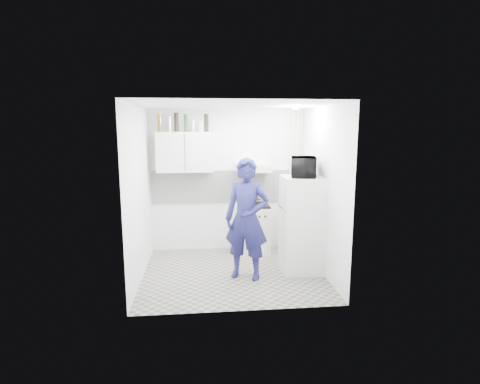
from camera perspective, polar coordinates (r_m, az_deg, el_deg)
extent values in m
plane|color=gray|center=(6.07, -1.07, -12.23)|extent=(2.80, 2.80, 0.00)
plane|color=white|center=(5.63, -1.16, 13.11)|extent=(2.80, 2.80, 0.00)
plane|color=white|center=(6.94, -1.98, 1.72)|extent=(2.80, 0.00, 2.80)
plane|color=white|center=(5.76, -15.12, -0.28)|extent=(0.00, 2.60, 2.60)
plane|color=white|center=(5.99, 12.36, 0.20)|extent=(0.00, 2.60, 2.60)
imported|color=#1B1B4F|center=(5.63, 1.03, -4.14)|extent=(0.78, 0.66, 1.84)
cube|color=beige|center=(6.92, 2.19, -5.67)|extent=(0.54, 0.54, 0.86)
cube|color=white|center=(6.03, 9.41, -4.88)|extent=(0.64, 0.64, 1.52)
cube|color=black|center=(6.82, 2.22, -2.05)|extent=(0.52, 0.52, 0.03)
cylinder|color=silver|center=(6.84, 1.35, -1.42)|extent=(0.19, 0.19, 0.10)
imported|color=black|center=(5.86, 9.66, 3.80)|extent=(0.62, 0.49, 0.30)
cylinder|color=brown|center=(6.72, -12.15, 10.23)|extent=(0.07, 0.07, 0.30)
cylinder|color=silver|center=(6.70, -10.68, 10.08)|extent=(0.07, 0.07, 0.26)
cylinder|color=black|center=(6.69, -9.66, 10.42)|extent=(0.08, 0.08, 0.33)
cylinder|color=#144C1E|center=(6.68, -8.24, 10.36)|extent=(0.07, 0.07, 0.30)
cylinder|color=silver|center=(6.68, -7.21, 9.92)|extent=(0.08, 0.08, 0.19)
cylinder|color=#B2B7BC|center=(6.68, -5.97, 9.89)|extent=(0.10, 0.10, 0.18)
cylinder|color=black|center=(6.68, -5.15, 10.45)|extent=(0.08, 0.08, 0.31)
cube|color=white|center=(6.70, -8.35, 6.06)|extent=(1.00, 0.35, 0.70)
cube|color=beige|center=(6.70, 2.01, 3.76)|extent=(0.60, 0.50, 0.14)
cube|color=white|center=(6.94, -1.96, 0.88)|extent=(2.74, 0.03, 0.60)
cylinder|color=beige|center=(7.07, 8.65, 1.76)|extent=(0.05, 0.05, 2.60)
cylinder|color=beige|center=(7.04, 7.70, 1.75)|extent=(0.04, 0.04, 2.60)
cylinder|color=white|center=(5.99, 8.49, 12.52)|extent=(0.10, 0.10, 0.02)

